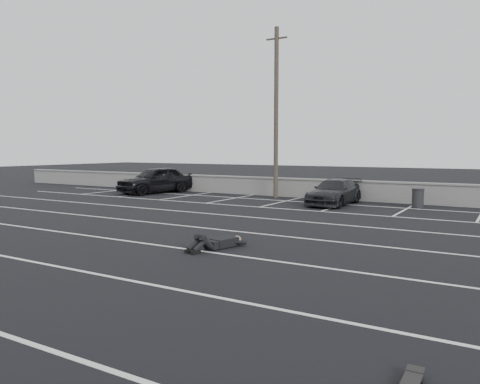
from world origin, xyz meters
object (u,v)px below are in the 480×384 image
Objects in this scene: car_left at (155,180)px; trash_bin at (418,198)px; car_right at (334,192)px; utility_pole at (276,112)px; person at (224,238)px.

car_left reaches higher than trash_bin.
utility_pole is at bearing 160.33° from car_right.
utility_pole reaches higher than person.
utility_pole is 8.67m from trash_bin.
trash_bin is (3.69, 0.86, -0.16)m from car_right.
car_right is 5.78m from utility_pole.
person is at bearing -69.76° from utility_pole.
trash_bin is 12.20m from person.
car_right is 0.46× the size of utility_pole.
car_right is 11.00m from person.
car_right is 4.79× the size of trash_bin.
trash_bin is at bearing 17.08° from car_left.
car_right is (11.36, -0.14, -0.20)m from car_left.
car_left is 8.52m from utility_pole.
trash_bin is at bearing 14.01° from car_right.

